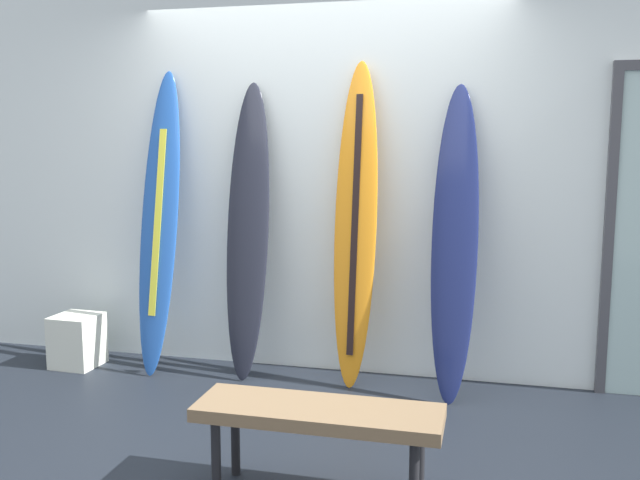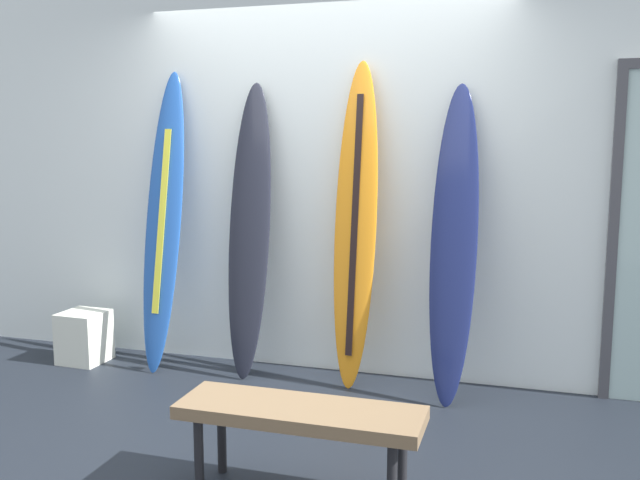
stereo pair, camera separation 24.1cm
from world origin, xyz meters
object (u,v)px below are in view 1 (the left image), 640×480
at_px(surfboard_sunset, 356,225).
at_px(surfboard_navy, 455,242).
at_px(surfboard_cobalt, 159,224).
at_px(display_block_left, 77,340).
at_px(surfboard_charcoal, 248,231).
at_px(bench, 318,418).

xyz_separation_m(surfboard_sunset, surfboard_navy, (0.64, -0.06, -0.08)).
height_order(surfboard_sunset, surfboard_navy, surfboard_sunset).
relative_size(surfboard_cobalt, surfboard_navy, 1.06).
distance_m(surfboard_sunset, display_block_left, 2.18).
distance_m(surfboard_charcoal, bench, 1.86).
bearing_deg(surfboard_cobalt, surfboard_navy, -0.48).
bearing_deg(surfboard_sunset, surfboard_charcoal, -178.52).
height_order(surfboard_sunset, display_block_left, surfboard_sunset).
distance_m(surfboard_cobalt, surfboard_navy, 2.01).
relative_size(surfboard_charcoal, surfboard_sunset, 0.94).
height_order(surfboard_navy, display_block_left, surfboard_navy).
bearing_deg(surfboard_sunset, surfboard_navy, -5.75).
xyz_separation_m(surfboard_charcoal, surfboard_navy, (1.37, -0.05, -0.02)).
distance_m(surfboard_cobalt, display_block_left, 1.05).
height_order(surfboard_cobalt, surfboard_sunset, surfboard_sunset).
relative_size(surfboard_charcoal, bench, 1.80).
relative_size(surfboard_sunset, surfboard_navy, 1.08).
relative_size(surfboard_charcoal, surfboard_navy, 1.02).
distance_m(surfboard_cobalt, surfboard_charcoal, 0.64).
bearing_deg(surfboard_sunset, display_block_left, -175.60).
relative_size(surfboard_navy, display_block_left, 5.30).
relative_size(surfboard_charcoal, display_block_left, 5.39).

